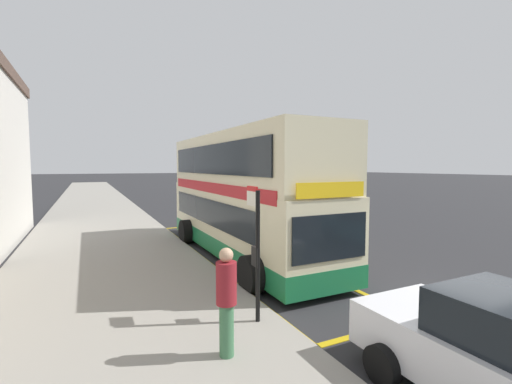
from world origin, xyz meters
name	(u,v)px	position (x,y,z in m)	size (l,w,h in m)	color
ground_plane	(167,197)	(0.00, 32.00, 0.00)	(260.00, 260.00, 0.00)	#28282B
pavement_near	(93,199)	(-7.00, 32.00, 0.07)	(6.00, 76.00, 0.14)	gray
double_decker_bus	(242,199)	(-2.46, 6.79, 2.06)	(3.15, 10.26, 4.40)	beige
bus_bay_markings	(238,255)	(-2.59, 6.85, 0.01)	(2.83, 13.43, 0.01)	gold
bus_stop_sign	(256,242)	(-4.52, 1.43, 1.74)	(0.09, 0.51, 2.72)	black
pedestrian_waiting_near_sign	(226,297)	(-5.55, 0.43, 1.13)	(0.34, 0.34, 1.81)	#3F724C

